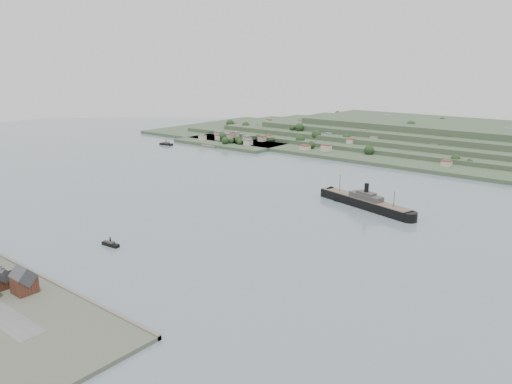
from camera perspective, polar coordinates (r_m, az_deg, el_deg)
The scene contains 7 objects.
ground at distance 386.97m, azimuth -4.71°, elevation -2.11°, with size 1400.00×1400.00×0.00m, color slate.
gabled_building at distance 271.99m, azimuth -25.01°, elevation -9.20°, with size 10.40×10.18×14.09m.
far_peninsula at distance 705.68m, azimuth 19.74°, elevation 5.79°, with size 760.00×309.00×30.00m.
steamship at distance 403.33m, azimuth 11.99°, elevation -1.04°, with size 96.79×36.14×23.68m.
tugboat at distance 325.91m, azimuth -16.29°, elevation -5.71°, with size 13.22×4.65×5.83m.
ferry_west at distance 694.57m, azimuth -10.23°, elevation 5.44°, with size 20.34×9.20×7.37m.
ferry_east at distance 413.74m, azimuth 10.10°, elevation -0.95°, with size 17.01×6.95×6.19m.
Camera 1 is at (256.63, -266.84, 112.62)m, focal length 35.00 mm.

